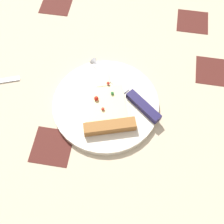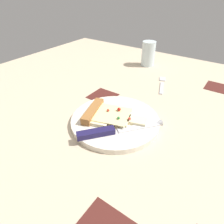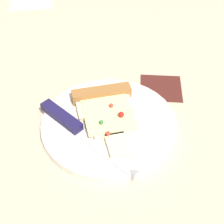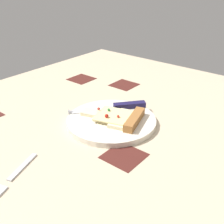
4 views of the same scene
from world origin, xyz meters
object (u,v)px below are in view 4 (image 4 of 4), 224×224
Objects in this scene: pizza_slice at (120,118)px; plate at (111,121)px; fork at (13,176)px; knife at (115,107)px.

plate is at bearing 89.84° from pizza_slice.
knife is at bearing -108.02° from fork.
fork is at bearing 131.46° from knife.
knife is 1.33× the size of fork.
fork is (-1.44, 37.31, -1.78)cm from knife.
pizza_slice is 1.26× the size of fork.
fork is at bearing 155.53° from pizza_slice.
fork is (4.05, 32.51, -1.95)cm from pizza_slice.
fork is (1.55, 31.73, -0.39)cm from plate.
pizza_slice is (-2.50, -0.77, 1.57)cm from plate.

